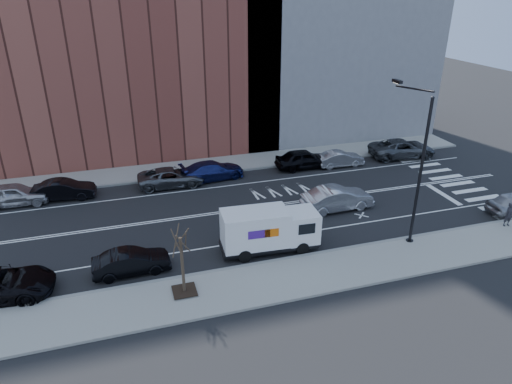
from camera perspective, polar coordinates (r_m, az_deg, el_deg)
ground at (r=32.55m, az=0.96°, el=-1.83°), size 120.00×120.00×0.00m
sidewalk_near at (r=25.46m, az=7.22°, el=-10.12°), size 44.00×3.60×0.15m
sidewalk_far at (r=40.28m, az=-2.94°, el=3.61°), size 44.00×3.60×0.15m
curb_near at (r=26.81m, az=5.65°, el=-8.04°), size 44.00×0.25×0.17m
curb_far at (r=38.65m, az=-2.27°, el=2.71°), size 44.00×0.25×0.17m
crosswalk at (r=40.10m, az=23.25°, el=1.34°), size 3.00×14.00×0.01m
road_markings at (r=32.55m, az=0.96°, el=-1.82°), size 40.00×8.60×0.01m
bldg_brick at (r=43.43m, az=-16.59°, el=19.07°), size 26.00×10.00×22.00m
bldg_concrete at (r=48.18m, az=9.55°, el=22.54°), size 20.00×10.00×26.00m
streetlight at (r=27.94m, az=19.43°, el=3.47°), size 0.44×4.02×9.34m
street_tree at (r=23.38m, az=-9.13°, el=-9.67°), size 1.20×1.20×3.75m
fedex_van at (r=26.78m, az=1.62°, el=-4.70°), size 5.91×2.35×2.65m
far_parked_a at (r=36.78m, az=-27.98°, el=-0.27°), size 4.79×2.02×1.62m
far_parked_b at (r=36.29m, az=-22.87°, el=0.28°), size 4.54×1.93×1.46m
far_parked_c at (r=36.23m, az=-10.52°, el=1.84°), size 5.25×2.53×1.44m
far_parked_d at (r=37.00m, az=-5.48°, el=2.70°), size 5.41×2.77×1.50m
far_parked_e at (r=39.27m, az=6.01°, el=4.12°), size 4.93×2.06×1.67m
far_parked_f at (r=40.24m, az=10.47°, el=4.11°), size 4.11×1.51×1.35m
far_parked_g at (r=43.71m, az=17.80°, el=5.20°), size 6.23×3.45×1.65m
driving_sedan at (r=32.33m, az=10.12°, el=-0.80°), size 5.10×1.94×1.66m
near_parked_rear_a at (r=26.03m, az=-15.31°, el=-8.43°), size 4.20×1.58×1.37m
pedestrian at (r=33.59m, az=29.06°, el=-2.48°), size 0.61×0.42×1.61m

